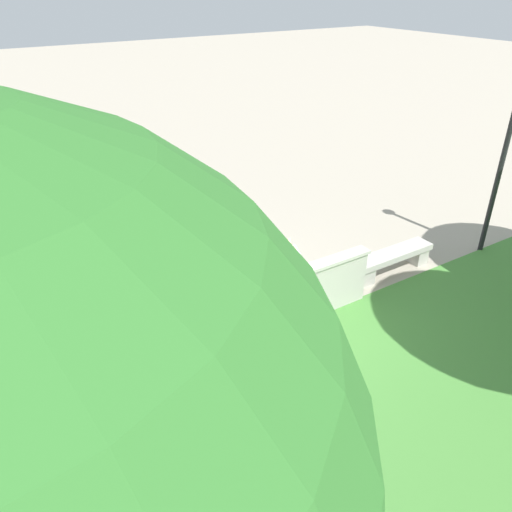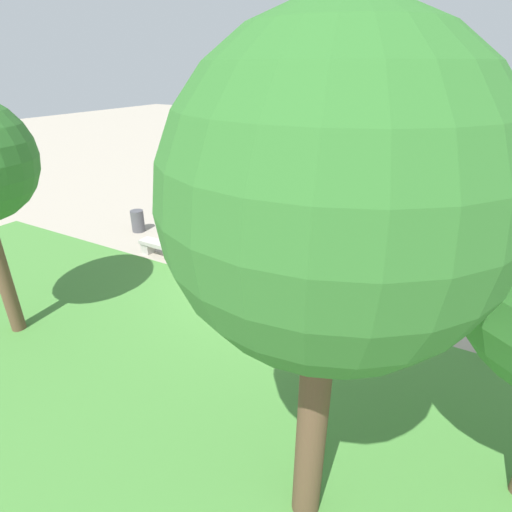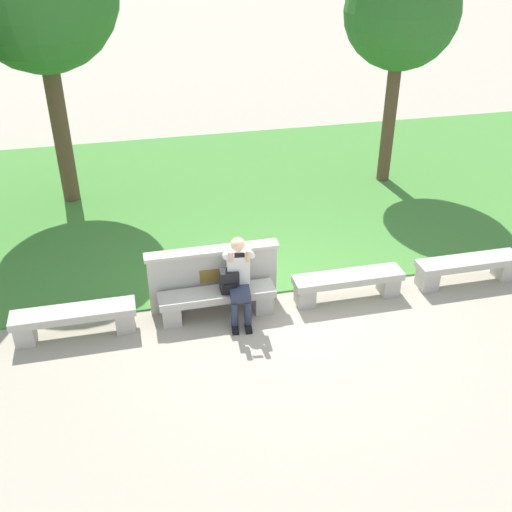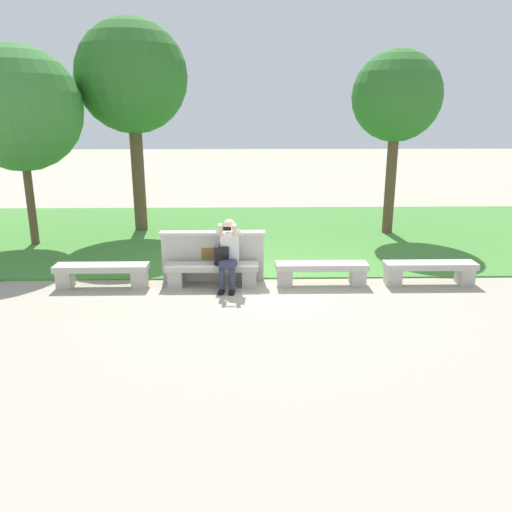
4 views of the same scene
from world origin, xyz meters
TOP-DOWN VIEW (x-y plane):
  - ground_plane at (0.00, 0.00)m, footprint 80.00×80.00m
  - bench_main at (-3.20, 0.00)m, footprint 1.79×0.40m
  - bench_near at (-1.07, 0.00)m, footprint 1.79×0.40m
  - bench_mid at (1.07, 0.00)m, footprint 1.79×0.40m
  - bench_far at (3.20, 0.00)m, footprint 1.79×0.40m
  - backrest_wall_with_plaque at (-1.07, 0.34)m, footprint 2.08×0.24m
  - person_photographer at (-0.73, -0.08)m, footprint 0.50×0.75m
  - backpack at (-0.87, -0.03)m, footprint 0.28×0.24m
  - tree_left_background at (3.59, 4.37)m, footprint 2.35×2.35m
  - lamp_post at (-5.44, 0.37)m, footprint 0.28×0.28m

SIDE VIEW (x-z plane):
  - ground_plane at x=0.00m, z-range 0.00..0.00m
  - bench_main at x=-3.20m, z-range 0.07..0.52m
  - bench_near at x=-1.07m, z-range 0.07..0.52m
  - bench_mid at x=1.07m, z-range 0.07..0.52m
  - bench_far at x=3.20m, z-range 0.07..0.52m
  - backrest_wall_with_plaque at x=-1.07m, z-range 0.01..1.02m
  - backpack at x=-0.87m, z-range 0.41..0.84m
  - person_photographer at x=-0.73m, z-range 0.08..1.40m
  - lamp_post at x=-5.44m, z-range 0.57..4.12m
  - tree_left_background at x=3.59m, z-range 1.22..6.09m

